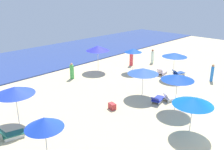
% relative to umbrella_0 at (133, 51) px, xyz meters
% --- Properties ---
extents(ocean, '(60.00, 11.90, 0.12)m').
position_rel_umbrella_0_xyz_m(ocean, '(-5.29, 11.78, -2.20)').
color(ocean, '#314790').
rests_on(ocean, ground_plane).
extents(umbrella_0, '(1.83, 1.83, 2.45)m').
position_rel_umbrella_0_xyz_m(umbrella_0, '(0.00, 0.00, 0.00)').
color(umbrella_0, silver).
rests_on(umbrella_0, ground_plane).
extents(umbrella_1, '(2.46, 2.46, 2.34)m').
position_rel_umbrella_0_xyz_m(umbrella_1, '(-4.40, -4.58, -0.14)').
color(umbrella_1, silver).
rests_on(umbrella_1, ground_plane).
extents(lounge_chair_1_0, '(1.56, 0.91, 0.61)m').
position_rel_umbrella_0_xyz_m(lounge_chair_1_0, '(-4.55, -6.18, -2.03)').
color(lounge_chair_1_0, silver).
rests_on(lounge_chair_1_0, ground_plane).
extents(umbrella_2, '(2.36, 2.36, 2.26)m').
position_rel_umbrella_0_xyz_m(umbrella_2, '(-6.71, -9.91, -0.23)').
color(umbrella_2, silver).
rests_on(umbrella_2, ground_plane).
extents(umbrella_3, '(2.44, 2.44, 2.55)m').
position_rel_umbrella_0_xyz_m(umbrella_3, '(-13.41, -1.61, 0.04)').
color(umbrella_3, silver).
rests_on(umbrella_3, ground_plane).
extents(lounge_chair_3_0, '(1.46, 0.94, 0.74)m').
position_rel_umbrella_0_xyz_m(lounge_chair_3_0, '(-14.46, -2.86, -1.99)').
color(lounge_chair_3_0, silver).
rests_on(lounge_chair_3_0, ground_plane).
extents(umbrella_4, '(2.29, 2.29, 2.58)m').
position_rel_umbrella_0_xyz_m(umbrella_4, '(-4.63, -7.71, 0.14)').
color(umbrella_4, silver).
rests_on(umbrella_4, ground_plane).
extents(lounge_chair_4_0, '(1.29, 0.75, 0.66)m').
position_rel_umbrella_0_xyz_m(lounge_chair_4_0, '(-3.20, -8.12, -2.01)').
color(lounge_chair_4_0, silver).
rests_on(lounge_chair_4_0, ground_plane).
extents(lounge_chair_4_1, '(1.59, 1.15, 0.67)m').
position_rel_umbrella_0_xyz_m(lounge_chair_4_1, '(-3.54, -6.82, -2.02)').
color(lounge_chair_4_1, silver).
rests_on(lounge_chair_4_1, ground_plane).
extents(umbrella_5, '(1.81, 1.81, 2.64)m').
position_rel_umbrella_0_xyz_m(umbrella_5, '(-14.26, -6.41, 0.12)').
color(umbrella_5, silver).
rests_on(umbrella_5, ground_plane).
extents(umbrella_7, '(2.39, 2.39, 2.52)m').
position_rel_umbrella_0_xyz_m(umbrella_7, '(1.20, -4.10, 0.06)').
color(umbrella_7, silver).
rests_on(umbrella_7, ground_plane).
extents(lounge_chair_7_0, '(1.52, 0.81, 0.72)m').
position_rel_umbrella_0_xyz_m(lounge_chair_7_0, '(1.33, -2.75, -2.02)').
color(lounge_chair_7_0, silver).
rests_on(lounge_chair_7_0, ground_plane).
extents(lounge_chair_7_1, '(1.46, 1.01, 0.65)m').
position_rel_umbrella_0_xyz_m(lounge_chair_7_1, '(2.15, -4.14, -2.00)').
color(lounge_chair_7_1, silver).
rests_on(lounge_chair_7_1, ground_plane).
extents(umbrella_8, '(2.45, 2.45, 2.70)m').
position_rel_umbrella_0_xyz_m(umbrella_8, '(-2.39, 2.83, 0.19)').
color(umbrella_8, silver).
rests_on(umbrella_8, ground_plane).
extents(beachgoer_0, '(0.53, 0.53, 1.74)m').
position_rel_umbrella_0_xyz_m(beachgoer_0, '(1.54, 1.52, -1.45)').
color(beachgoer_0, '#F73F48').
rests_on(beachgoer_0, ground_plane).
extents(beachgoer_1, '(0.45, 0.45, 1.64)m').
position_rel_umbrella_0_xyz_m(beachgoer_1, '(4.06, 0.37, -1.49)').
color(beachgoer_1, white).
rests_on(beachgoer_1, ground_plane).
extents(beachgoer_2, '(0.55, 0.55, 1.58)m').
position_rel_umbrella_0_xyz_m(beachgoer_2, '(-5.88, 2.78, -1.53)').
color(beachgoer_2, '#4AB553').
rests_on(beachgoer_2, ground_plane).
extents(beachgoer_3, '(0.41, 0.41, 1.67)m').
position_rel_umbrella_0_xyz_m(beachgoer_3, '(2.81, -7.25, -1.45)').
color(beachgoer_3, '#2B7BE0').
rests_on(beachgoer_3, ground_plane).
extents(cooler_box_0, '(0.47, 0.63, 0.44)m').
position_rel_umbrella_0_xyz_m(cooler_box_0, '(-7.80, -4.48, -2.04)').
color(cooler_box_0, '#C03133').
rests_on(cooler_box_0, ground_plane).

